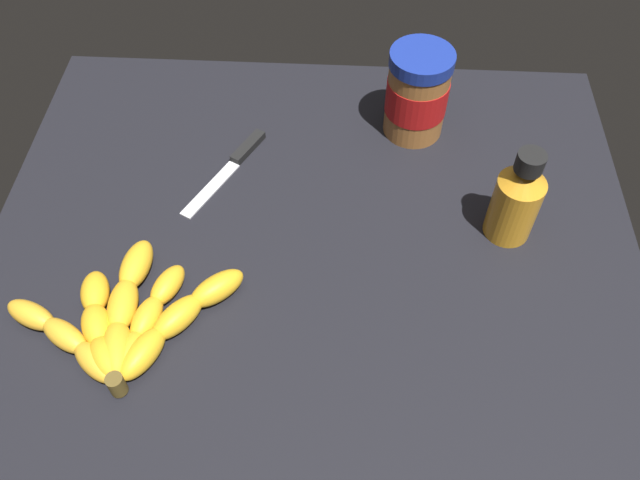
# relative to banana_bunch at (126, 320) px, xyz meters

# --- Properties ---
(ground_plane) EXTENTS (0.87, 0.79, 0.04)m
(ground_plane) POSITION_rel_banana_bunch_xyz_m (0.22, 0.12, -0.03)
(ground_plane) COLOR black
(banana_bunch) EXTENTS (0.30, 0.21, 0.04)m
(banana_bunch) POSITION_rel_banana_bunch_xyz_m (0.00, 0.00, 0.00)
(banana_bunch) COLOR gold
(banana_bunch) RESTS_ON ground_plane
(peanut_butter_jar) EXTENTS (0.09, 0.09, 0.14)m
(peanut_butter_jar) POSITION_rel_banana_bunch_xyz_m (0.36, 0.37, 0.05)
(peanut_butter_jar) COLOR #9E602D
(peanut_butter_jar) RESTS_ON ground_plane
(honey_bottle) EXTENTS (0.06, 0.06, 0.15)m
(honey_bottle) POSITION_rel_banana_bunch_xyz_m (0.48, 0.18, 0.05)
(honey_bottle) COLOR orange
(honey_bottle) RESTS_ON ground_plane
(butter_knife) EXTENTS (0.10, 0.17, 0.01)m
(butter_knife) POSITION_rel_banana_bunch_xyz_m (0.09, 0.27, -0.01)
(butter_knife) COLOR silver
(butter_knife) RESTS_ON ground_plane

